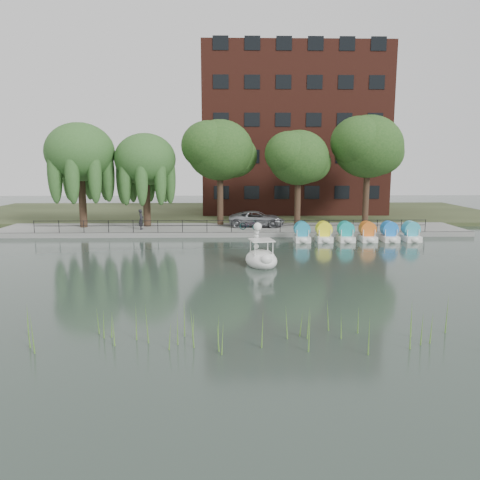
{
  "coord_description": "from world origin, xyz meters",
  "views": [
    {
      "loc": [
        -0.12,
        -24.59,
        6.13
      ],
      "look_at": [
        0.5,
        4.0,
        1.3
      ],
      "focal_mm": 35.0,
      "sensor_mm": 36.0,
      "label": 1
    }
  ],
  "objects_px": {
    "pedestrian": "(141,218)",
    "swan_boat": "(261,256)",
    "minivan": "(257,218)",
    "bicycle": "(249,224)"
  },
  "relations": [
    {
      "from": "swan_boat",
      "to": "bicycle",
      "type": "bearing_deg",
      "value": 81.0
    },
    {
      "from": "bicycle",
      "to": "pedestrian",
      "type": "height_order",
      "value": "pedestrian"
    },
    {
      "from": "minivan",
      "to": "swan_boat",
      "type": "bearing_deg",
      "value": -177.41
    },
    {
      "from": "minivan",
      "to": "bicycle",
      "type": "relative_size",
      "value": 3.29
    },
    {
      "from": "bicycle",
      "to": "swan_boat",
      "type": "relative_size",
      "value": 0.54
    },
    {
      "from": "minivan",
      "to": "bicycle",
      "type": "xyz_separation_m",
      "value": [
        -0.75,
        -2.07,
        -0.29
      ]
    },
    {
      "from": "bicycle",
      "to": "swan_boat",
      "type": "xyz_separation_m",
      "value": [
        0.21,
        -11.74,
        -0.36
      ]
    },
    {
      "from": "pedestrian",
      "to": "swan_boat",
      "type": "xyz_separation_m",
      "value": [
        9.37,
        -12.21,
        -0.85
      ]
    },
    {
      "from": "minivan",
      "to": "bicycle",
      "type": "distance_m",
      "value": 2.22
    },
    {
      "from": "minivan",
      "to": "swan_boat",
      "type": "relative_size",
      "value": 1.79
    }
  ]
}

